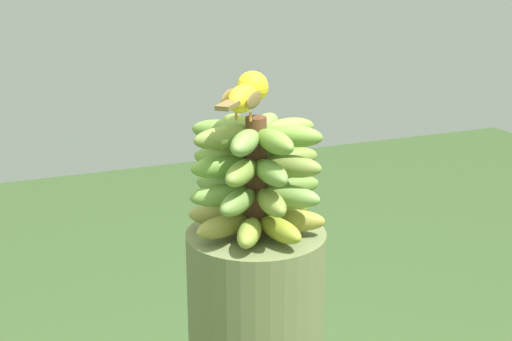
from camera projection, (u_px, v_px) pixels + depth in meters
name	position (u px, v px, depth m)	size (l,w,h in m)	color
banana_bunch	(256.00, 176.00, 1.41)	(0.27, 0.27, 0.23)	brown
perched_bird	(247.00, 93.00, 1.35)	(0.17, 0.16, 0.08)	#C68933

